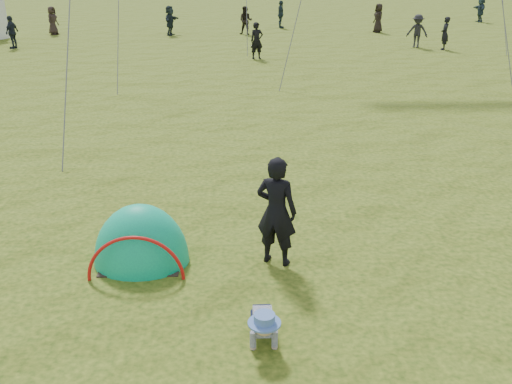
{
  "coord_description": "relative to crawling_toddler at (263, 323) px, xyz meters",
  "views": [
    {
      "loc": [
        0.7,
        -5.2,
        4.5
      ],
      "look_at": [
        1.0,
        3.2,
        1.0
      ],
      "focal_mm": 40.0,
      "sensor_mm": 36.0,
      "label": 1
    }
  ],
  "objects": [
    {
      "name": "ground",
      "position": [
        -1.0,
        -0.7,
        -0.28
      ],
      "size": [
        140.0,
        140.0,
        0.0
      ],
      "primitive_type": "plane",
      "color": "#20390D"
    },
    {
      "name": "crawling_toddler",
      "position": [
        0.0,
        0.0,
        0.0
      ],
      "size": [
        0.52,
        0.74,
        0.56
      ],
      "primitive_type": null,
      "rotation": [
        0.0,
        0.0,
        0.01
      ],
      "color": "black",
      "rests_on": "ground"
    },
    {
      "name": "popup_tent",
      "position": [
        -1.82,
        2.1,
        -0.28
      ],
      "size": [
        1.51,
        1.25,
        1.94
      ],
      "primitive_type": "ellipsoid",
      "rotation": [
        0.0,
        0.0,
        -0.01
      ],
      "color": "#108F6F",
      "rests_on": "ground"
    },
    {
      "name": "standing_adult",
      "position": [
        0.3,
        2.01,
        0.6
      ],
      "size": [
        0.75,
        0.64,
        1.76
      ],
      "primitive_type": "imported",
      "rotation": [
        0.0,
        0.0,
        2.74
      ],
      "color": "black",
      "rests_on": "ground"
    },
    {
      "name": "crowd_person_2",
      "position": [
        2.76,
        33.26,
        0.59
      ],
      "size": [
        0.48,
        1.05,
        1.75
      ],
      "primitive_type": "imported",
      "rotation": [
        0.0,
        0.0,
        1.63
      ],
      "color": "#1C2B31",
      "rests_on": "ground"
    },
    {
      "name": "crowd_person_4",
      "position": [
        -11.33,
        30.36,
        0.55
      ],
      "size": [
        0.76,
        0.94,
        1.65
      ],
      "primitive_type": "imported",
      "rotation": [
        0.0,
        0.0,
        1.23
      ],
      "color": "black",
      "rests_on": "ground"
    },
    {
      "name": "crowd_person_5",
      "position": [
        17.44,
        36.43,
        0.6
      ],
      "size": [
        0.52,
        1.64,
        1.77
      ],
      "primitive_type": "imported",
      "rotation": [
        0.0,
        0.0,
        4.71
      ],
      "color": "#22333C",
      "rests_on": "ground"
    },
    {
      "name": "crowd_person_6",
      "position": [
        0.71,
        21.14,
        0.55
      ],
      "size": [
        0.69,
        0.55,
        1.66
      ],
      "primitive_type": "imported",
      "rotation": [
        0.0,
        0.0,
        0.28
      ],
      "color": "black",
      "rests_on": "ground"
    },
    {
      "name": "crowd_person_7",
      "position": [
        0.37,
        29.95,
        0.55
      ],
      "size": [
        0.92,
        0.78,
        1.66
      ],
      "primitive_type": "imported",
      "rotation": [
        0.0,
        0.0,
        6.07
      ],
      "color": "black",
      "rests_on": "ground"
    },
    {
      "name": "crowd_person_8",
      "position": [
        -11.79,
        24.81,
        0.54
      ],
      "size": [
        0.63,
        1.03,
        1.64
      ],
      "primitive_type": "imported",
      "rotation": [
        0.0,
        0.0,
        4.46
      ],
      "color": "#1D232D",
      "rests_on": "ground"
    },
    {
      "name": "crowd_person_9",
      "position": [
        9.21,
        24.41,
        0.55
      ],
      "size": [
        1.24,
        1.02,
        1.67
      ],
      "primitive_type": "imported",
      "rotation": [
        0.0,
        0.0,
        5.84
      ],
      "color": "black",
      "rests_on": "ground"
    },
    {
      "name": "crowd_person_10",
      "position": [
        8.66,
        30.74,
        0.59
      ],
      "size": [
        0.72,
        0.94,
        1.73
      ],
      "primitive_type": "imported",
      "rotation": [
        0.0,
        0.0,
        4.92
      ],
      "color": "black",
      "rests_on": "ground"
    },
    {
      "name": "crowd_person_11",
      "position": [
        -4.18,
        29.82,
        0.58
      ],
      "size": [
        0.95,
        1.67,
        1.72
      ],
      "primitive_type": "imported",
      "rotation": [
        0.0,
        0.0,
        1.28
      ],
      "color": "black",
      "rests_on": "ground"
    },
    {
      "name": "crowd_person_12",
      "position": [
        10.38,
        23.57,
        0.53
      ],
      "size": [
        0.55,
        0.68,
        1.63
      ],
      "primitive_type": "imported",
      "rotation": [
        0.0,
        0.0,
        4.4
      ],
      "color": "black",
      "rests_on": "ground"
    }
  ]
}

